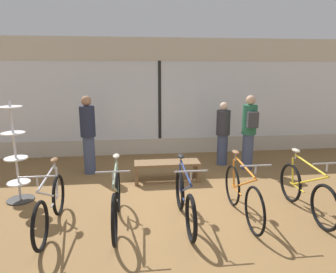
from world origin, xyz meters
The scene contains 12 objects.
ground_plane centered at (0.00, 0.00, 0.00)m, with size 24.00×24.00×0.00m, color olive.
shop_back_wall centered at (0.00, 3.40, 1.64)m, with size 12.00×0.08×3.20m.
bicycle_far_left centered at (-2.00, -0.57, 0.38)m, with size 0.46×1.70×1.02m.
bicycle_left centered at (-1.03, -0.56, 0.40)m, with size 0.46×1.75×1.05m.
bicycle_center centered at (0.03, -0.60, 0.37)m, with size 0.46×1.69×1.02m.
bicycle_right centered at (0.99, -0.54, 0.40)m, with size 0.46×1.72×1.04m.
bicycle_far_right centered at (2.08, -0.53, 0.39)m, with size 0.46×1.71×1.04m.
accessory_rack centered at (-2.85, 0.54, 0.75)m, with size 0.48×0.48×1.84m.
display_bench centered at (-0.04, 1.22, 0.35)m, with size 1.40×0.44×0.43m.
customer_near_rack centered at (-1.77, 1.93, 0.95)m, with size 0.36×0.36×1.80m.
customer_by_window centered at (1.48, 2.21, 0.83)m, with size 0.44×0.44×1.59m.
customer_mid_floor centered at (1.98, 1.79, 0.97)m, with size 0.37×0.50×1.78m.
Camera 1 is at (-0.73, -4.89, 2.38)m, focal length 32.00 mm.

